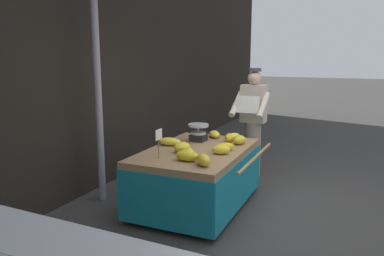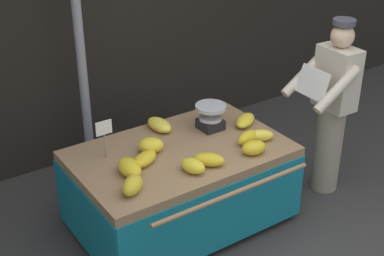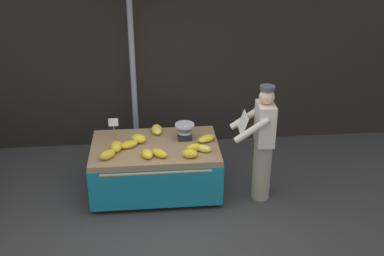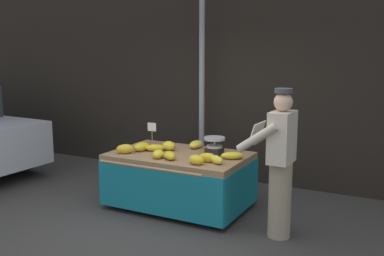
{
  "view_description": "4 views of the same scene",
  "coord_description": "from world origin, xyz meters",
  "px_view_note": "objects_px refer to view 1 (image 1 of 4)",
  "views": [
    {
      "loc": [
        -4.5,
        -0.8,
        1.91
      ],
      "look_at": [
        -0.12,
        1.13,
        0.99
      ],
      "focal_mm": 35.67,
      "sensor_mm": 36.0,
      "label": 1
    },
    {
      "loc": [
        -2.41,
        -2.4,
        3.06
      ],
      "look_at": [
        -0.18,
        0.91,
        0.99
      ],
      "focal_mm": 51.43,
      "sensor_mm": 36.0,
      "label": 2
    },
    {
      "loc": [
        -0.27,
        -5.12,
        3.92
      ],
      "look_at": [
        0.29,
        0.87,
        1.06
      ],
      "focal_mm": 45.22,
      "sensor_mm": 36.0,
      "label": 3
    },
    {
      "loc": [
        2.68,
        -4.11,
        2.15
      ],
      "look_at": [
        -0.09,
        1.11,
        1.1
      ],
      "focal_mm": 42.08,
      "sensor_mm": 36.0,
      "label": 4
    }
  ],
  "objects_px": {
    "street_pole": "(97,79)",
    "banana_bunch_10": "(182,147)",
    "banana_cart": "(197,164)",
    "banana_bunch_7": "(187,156)",
    "banana_bunch_9": "(229,138)",
    "banana_bunch_5": "(170,141)",
    "banana_bunch_8": "(233,137)",
    "price_sign": "(159,137)",
    "banana_bunch_4": "(225,147)",
    "banana_bunch_3": "(239,140)",
    "banana_bunch_6": "(214,134)",
    "banana_bunch_1": "(203,160)",
    "vendor_person": "(253,122)",
    "weighing_scale": "(198,132)",
    "banana_bunch_0": "(221,150)",
    "banana_bunch_2": "(188,152)"
  },
  "relations": [
    {
      "from": "street_pole",
      "to": "banana_bunch_8",
      "type": "distance_m",
      "value": 1.97
    },
    {
      "from": "banana_bunch_5",
      "to": "banana_bunch_8",
      "type": "relative_size",
      "value": 1.32
    },
    {
      "from": "banana_cart",
      "to": "banana_bunch_2",
      "type": "xyz_separation_m",
      "value": [
        -0.36,
        -0.04,
        0.24
      ]
    },
    {
      "from": "banana_cart",
      "to": "banana_bunch_1",
      "type": "distance_m",
      "value": 0.77
    },
    {
      "from": "banana_bunch_5",
      "to": "banana_bunch_6",
      "type": "distance_m",
      "value": 0.79
    },
    {
      "from": "street_pole",
      "to": "banana_bunch_4",
      "type": "relative_size",
      "value": 12.6
    },
    {
      "from": "street_pole",
      "to": "banana_bunch_10",
      "type": "xyz_separation_m",
      "value": [
        0.07,
        -1.15,
        -0.8
      ]
    },
    {
      "from": "banana_bunch_8",
      "to": "banana_bunch_2",
      "type": "bearing_deg",
      "value": 167.98
    },
    {
      "from": "banana_bunch_9",
      "to": "price_sign",
      "type": "bearing_deg",
      "value": 157.47
    },
    {
      "from": "price_sign",
      "to": "banana_bunch_10",
      "type": "bearing_deg",
      "value": -19.13
    },
    {
      "from": "banana_bunch_2",
      "to": "banana_bunch_10",
      "type": "height_order",
      "value": "banana_bunch_10"
    },
    {
      "from": "street_pole",
      "to": "banana_bunch_10",
      "type": "distance_m",
      "value": 1.4
    },
    {
      "from": "street_pole",
      "to": "price_sign",
      "type": "relative_size",
      "value": 9.47
    },
    {
      "from": "street_pole",
      "to": "vendor_person",
      "type": "bearing_deg",
      "value": -41.54
    },
    {
      "from": "weighing_scale",
      "to": "banana_bunch_0",
      "type": "xyz_separation_m",
      "value": [
        -0.55,
        -0.53,
        -0.06
      ]
    },
    {
      "from": "banana_cart",
      "to": "banana_bunch_7",
      "type": "height_order",
      "value": "banana_bunch_7"
    },
    {
      "from": "banana_bunch_9",
      "to": "banana_bunch_10",
      "type": "height_order",
      "value": "banana_bunch_10"
    },
    {
      "from": "banana_cart",
      "to": "banana_bunch_10",
      "type": "relative_size",
      "value": 8.62
    },
    {
      "from": "banana_bunch_9",
      "to": "banana_bunch_10",
      "type": "xyz_separation_m",
      "value": [
        -0.76,
        0.34,
        0.01
      ]
    },
    {
      "from": "banana_bunch_4",
      "to": "banana_bunch_2",
      "type": "bearing_deg",
      "value": 143.97
    },
    {
      "from": "banana_bunch_6",
      "to": "banana_bunch_10",
      "type": "bearing_deg",
      "value": 176.81
    },
    {
      "from": "banana_bunch_4",
      "to": "banana_bunch_8",
      "type": "height_order",
      "value": "banana_bunch_4"
    },
    {
      "from": "banana_bunch_5",
      "to": "banana_bunch_1",
      "type": "bearing_deg",
      "value": -132.41
    },
    {
      "from": "price_sign",
      "to": "banana_bunch_8",
      "type": "bearing_deg",
      "value": -21.21
    },
    {
      "from": "banana_bunch_3",
      "to": "banana_bunch_7",
      "type": "height_order",
      "value": "same"
    },
    {
      "from": "banana_bunch_8",
      "to": "banana_bunch_0",
      "type": "bearing_deg",
      "value": -172.82
    },
    {
      "from": "banana_bunch_8",
      "to": "vendor_person",
      "type": "bearing_deg",
      "value": -4.09
    },
    {
      "from": "banana_bunch_7",
      "to": "banana_bunch_10",
      "type": "xyz_separation_m",
      "value": [
        0.31,
        0.21,
        0.0
      ]
    },
    {
      "from": "street_pole",
      "to": "banana_bunch_1",
      "type": "bearing_deg",
      "value": -102.19
    },
    {
      "from": "banana_bunch_4",
      "to": "banana_bunch_5",
      "type": "height_order",
      "value": "same"
    },
    {
      "from": "banana_cart",
      "to": "banana_bunch_5",
      "type": "relative_size",
      "value": 6.16
    },
    {
      "from": "banana_bunch_9",
      "to": "banana_bunch_5",
      "type": "bearing_deg",
      "value": 127.67
    },
    {
      "from": "vendor_person",
      "to": "weighing_scale",
      "type": "bearing_deg",
      "value": 154.88
    },
    {
      "from": "banana_bunch_1",
      "to": "banana_bunch_0",
      "type": "bearing_deg",
      "value": -1.6
    },
    {
      "from": "street_pole",
      "to": "banana_bunch_2",
      "type": "xyz_separation_m",
      "value": [
        -0.07,
        -1.3,
        -0.81
      ]
    },
    {
      "from": "banana_bunch_3",
      "to": "price_sign",
      "type": "bearing_deg",
      "value": 148.98
    },
    {
      "from": "banana_bunch_6",
      "to": "banana_bunch_8",
      "type": "xyz_separation_m",
      "value": [
        -0.08,
        -0.31,
        0.0
      ]
    },
    {
      "from": "banana_bunch_1",
      "to": "banana_bunch_3",
      "type": "relative_size",
      "value": 1.13
    },
    {
      "from": "banana_bunch_7",
      "to": "banana_bunch_8",
      "type": "relative_size",
      "value": 1.23
    },
    {
      "from": "price_sign",
      "to": "banana_bunch_6",
      "type": "bearing_deg",
      "value": -7.62
    },
    {
      "from": "street_pole",
      "to": "banana_bunch_9",
      "type": "xyz_separation_m",
      "value": [
        0.84,
        -1.49,
        -0.8
      ]
    },
    {
      "from": "street_pole",
      "to": "banana_bunch_5",
      "type": "bearing_deg",
      "value": -68.31
    },
    {
      "from": "banana_bunch_7",
      "to": "vendor_person",
      "type": "bearing_deg",
      "value": -5.96
    },
    {
      "from": "price_sign",
      "to": "banana_bunch_5",
      "type": "height_order",
      "value": "price_sign"
    },
    {
      "from": "banana_bunch_0",
      "to": "banana_bunch_7",
      "type": "height_order",
      "value": "banana_bunch_7"
    },
    {
      "from": "banana_bunch_8",
      "to": "banana_bunch_9",
      "type": "relative_size",
      "value": 0.99
    },
    {
      "from": "banana_bunch_5",
      "to": "banana_bunch_9",
      "type": "distance_m",
      "value": 0.81
    },
    {
      "from": "weighing_scale",
      "to": "banana_bunch_6",
      "type": "distance_m",
      "value": 0.34
    },
    {
      "from": "banana_bunch_6",
      "to": "banana_cart",
      "type": "bearing_deg",
      "value": -176.32
    },
    {
      "from": "vendor_person",
      "to": "banana_cart",
      "type": "bearing_deg",
      "value": 167.91
    }
  ]
}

